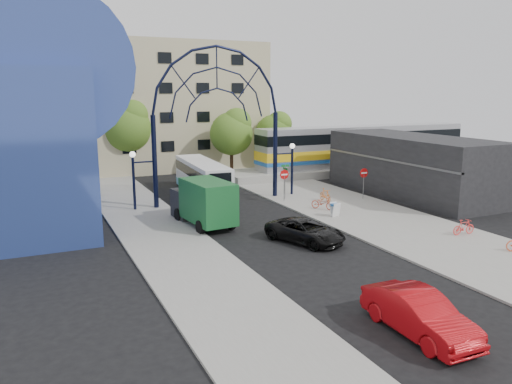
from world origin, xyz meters
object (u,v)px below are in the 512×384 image
tree_north_a (233,131)px  bike_near_b (325,195)px  green_truck (203,202)px  red_sedan (419,314)px  sandwich_board (335,208)px  black_suv (305,231)px  gateway_arch (217,93)px  train_car (364,145)px  street_name_sign (285,174)px  tree_north_c (275,131)px  stop_sign (284,177)px  bike_far_b (464,227)px  bike_near_a (323,203)px  do_not_enter_sign (364,176)px  city_bus (202,178)px  tree_north_b (128,125)px

tree_north_a → bike_near_b: bearing=-84.8°
green_truck → red_sedan: 17.78m
sandwich_board → black_suv: (-4.77, -4.05, -0.06)m
gateway_arch → train_car: size_ratio=0.54×
street_name_sign → tree_north_c: 16.95m
street_name_sign → train_car: bearing=32.4°
stop_sign → red_sedan: 22.41m
black_suv → red_sedan: size_ratio=1.01×
green_truck → bike_far_b: (13.52, -9.17, -0.95)m
black_suv → red_sedan: 11.67m
stop_sign → bike_near_a: size_ratio=1.39×
black_suv → red_sedan: red_sedan is taller
bike_near_b → do_not_enter_sign: bearing=-0.5°
tree_north_a → bike_near_b: 16.20m
green_truck → tree_north_a: bearing=56.6°
train_car → bike_near_a: size_ratio=13.94×
do_not_enter_sign → bike_near_a: bearing=-159.9°
black_suv → bike_near_b: bearing=29.5°
gateway_arch → stop_sign: bearing=-22.6°
gateway_arch → bike_near_a: 11.54m
tree_north_a → green_truck: (-9.47, -17.85, -3.06)m
city_bus → tree_north_a: bearing=57.3°
do_not_enter_sign → black_suv: 13.04m
street_name_sign → bike_near_b: street_name_sign is taller
city_bus → bike_far_b: bearing=-57.0°
stop_sign → tree_north_b: (-8.68, 17.93, 3.27)m
green_truck → bike_far_b: bearing=-39.6°
tree_north_c → green_truck: size_ratio=1.03×
tree_north_a → bike_far_b: bearing=-81.5°
sandwich_board → train_car: size_ratio=0.04×
stop_sign → train_car: bearing=33.3°
black_suv → red_sedan: (-2.01, -11.49, 0.12)m
do_not_enter_sign → bike_near_b: do_not_enter_sign is taller
tree_north_a → tree_north_c: size_ratio=1.08×
gateway_arch → red_sedan: size_ratio=2.81×
sandwich_board → tree_north_b: size_ratio=0.12×
tree_north_a → gateway_arch: bearing=-117.2°
stop_sign → green_truck: green_truck is taller
sandwich_board → tree_north_c: size_ratio=0.15×
tree_north_c → do_not_enter_sign: bearing=-93.6°
city_bus → black_suv: city_bus is taller
tree_north_b → bike_near_a: size_ratio=4.44×
stop_sign → train_car: (15.20, 10.00, 0.91)m
street_name_sign → city_bus: size_ratio=0.27×
red_sedan → bike_near_b: (8.73, 19.84, -0.16)m
sandwich_board → bike_near_b: bike_near_b is taller
red_sedan → do_not_enter_sign: bearing=58.9°
tree_north_b → red_sedan: size_ratio=1.65×
stop_sign → tree_north_b: bearing=115.8°
tree_north_b → red_sedan: bearing=-86.1°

